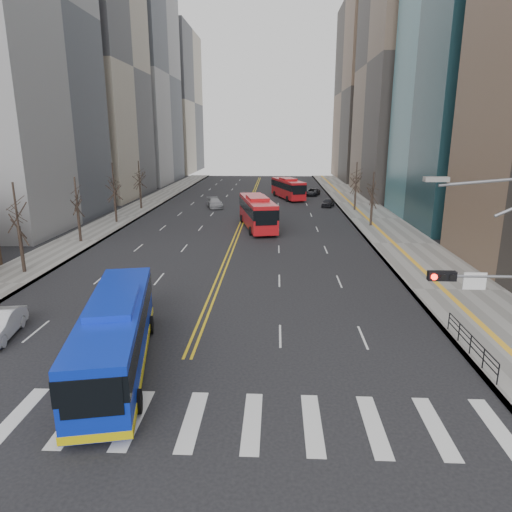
# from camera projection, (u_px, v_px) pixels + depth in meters

# --- Properties ---
(ground) EXTENTS (220.00, 220.00, 0.00)m
(ground) POSITION_uv_depth(u_px,v_px,m) (163.00, 420.00, 18.05)
(ground) COLOR black
(sidewalk_right) EXTENTS (7.00, 130.00, 0.15)m
(sidewalk_right) POSITION_uv_depth(u_px,v_px,m) (374.00, 219.00, 60.71)
(sidewalk_right) COLOR gray
(sidewalk_right) RESTS_ON ground
(sidewalk_left) EXTENTS (5.00, 130.00, 0.15)m
(sidewalk_left) POSITION_uv_depth(u_px,v_px,m) (123.00, 217.00, 62.17)
(sidewalk_left) COLOR gray
(sidewalk_left) RESTS_ON ground
(crosswalk) EXTENTS (26.70, 4.00, 0.01)m
(crosswalk) POSITION_uv_depth(u_px,v_px,m) (163.00, 420.00, 18.05)
(crosswalk) COLOR silver
(crosswalk) RESTS_ON ground
(centerline) EXTENTS (0.55, 100.00, 0.01)m
(centerline) POSITION_uv_depth(u_px,v_px,m) (248.00, 207.00, 71.13)
(centerline) COLOR gold
(centerline) RESTS_ON ground
(office_towers) EXTENTS (83.00, 134.00, 58.00)m
(office_towers) POSITION_uv_depth(u_px,v_px,m) (253.00, 56.00, 77.99)
(office_towers) COLOR gray
(office_towers) RESTS_ON ground
(signal_mast) EXTENTS (5.37, 0.37, 9.39)m
(signal_mast) POSITION_uv_depth(u_px,v_px,m) (511.00, 292.00, 18.13)
(signal_mast) COLOR gray
(signal_mast) RESTS_ON ground
(pedestrian_railing) EXTENTS (0.06, 6.06, 1.02)m
(pedestrian_railing) POSITION_uv_depth(u_px,v_px,m) (471.00, 341.00, 23.01)
(pedestrian_railing) COLOR black
(pedestrian_railing) RESTS_ON sidewalk_right
(street_trees) EXTENTS (35.20, 47.20, 7.60)m
(street_trees) POSITION_uv_depth(u_px,v_px,m) (172.00, 191.00, 50.45)
(street_trees) COLOR black
(street_trees) RESTS_ON ground
(blue_bus) EXTENTS (5.00, 12.48, 3.55)m
(blue_bus) POSITION_uv_depth(u_px,v_px,m) (116.00, 332.00, 21.56)
(blue_bus) COLOR #0C2AC1
(blue_bus) RESTS_ON ground
(red_bus_near) EXTENTS (5.21, 12.52, 3.84)m
(red_bus_near) POSITION_uv_depth(u_px,v_px,m) (257.00, 211.00, 54.44)
(red_bus_near) COLOR red
(red_bus_near) RESTS_ON ground
(red_bus_far) EXTENTS (5.92, 11.65, 3.60)m
(red_bus_far) POSITION_uv_depth(u_px,v_px,m) (288.00, 187.00, 79.59)
(red_bus_far) COLOR red
(red_bus_far) RESTS_ON ground
(car_dark_mid) EXTENTS (2.63, 4.07, 1.29)m
(car_dark_mid) POSITION_uv_depth(u_px,v_px,m) (328.00, 203.00, 71.11)
(car_dark_mid) COLOR black
(car_dark_mid) RESTS_ON ground
(car_silver) EXTENTS (3.41, 5.42, 1.46)m
(car_silver) POSITION_uv_depth(u_px,v_px,m) (215.00, 203.00, 70.12)
(car_silver) COLOR #949499
(car_silver) RESTS_ON ground
(car_dark_far) EXTENTS (3.32, 5.00, 1.28)m
(car_dark_far) POSITION_uv_depth(u_px,v_px,m) (313.00, 192.00, 84.17)
(car_dark_far) COLOR black
(car_dark_far) RESTS_ON ground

